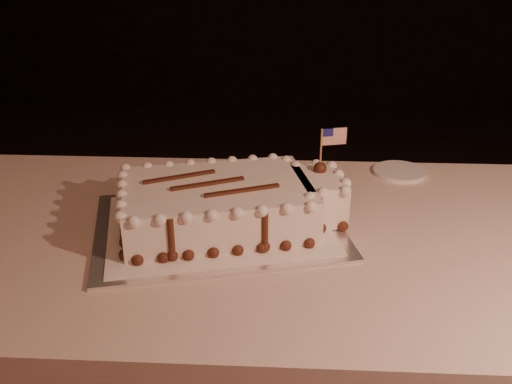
{
  "coord_description": "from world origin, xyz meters",
  "views": [
    {
      "loc": [
        -0.06,
        -0.44,
        1.33
      ],
      "look_at": [
        -0.12,
        0.61,
        0.84
      ],
      "focal_mm": 40.0,
      "sensor_mm": 36.0,
      "label": 1
    }
  ],
  "objects_px": {
    "banquet_table": "(305,372)",
    "cake_board": "(218,226)",
    "side_plate": "(400,172)",
    "sheet_cake": "(230,203)"
  },
  "relations": [
    {
      "from": "sheet_cake",
      "to": "side_plate",
      "type": "height_order",
      "value": "sheet_cake"
    },
    {
      "from": "banquet_table",
      "to": "cake_board",
      "type": "height_order",
      "value": "cake_board"
    },
    {
      "from": "side_plate",
      "to": "banquet_table",
      "type": "bearing_deg",
      "value": -126.11
    },
    {
      "from": "banquet_table",
      "to": "side_plate",
      "type": "distance_m",
      "value": 0.55
    },
    {
      "from": "sheet_cake",
      "to": "side_plate",
      "type": "distance_m",
      "value": 0.51
    },
    {
      "from": "cake_board",
      "to": "side_plate",
      "type": "height_order",
      "value": "side_plate"
    },
    {
      "from": "cake_board",
      "to": "side_plate",
      "type": "relative_size",
      "value": 3.78
    },
    {
      "from": "cake_board",
      "to": "side_plate",
      "type": "distance_m",
      "value": 0.53
    },
    {
      "from": "banquet_table",
      "to": "cake_board",
      "type": "distance_m",
      "value": 0.43
    },
    {
      "from": "banquet_table",
      "to": "sheet_cake",
      "type": "height_order",
      "value": "sheet_cake"
    }
  ]
}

